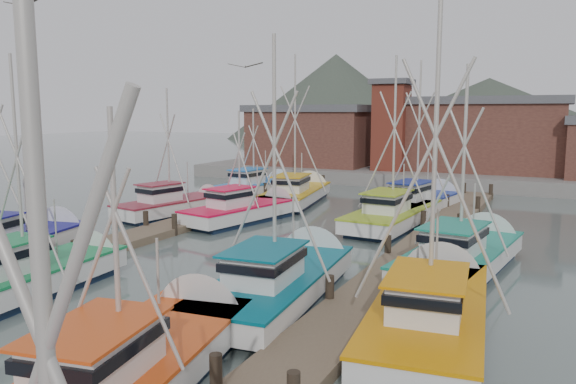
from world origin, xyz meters
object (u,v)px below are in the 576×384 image
at_px(boat_1, 139,363).
at_px(lookout_tower, 391,124).
at_px(boat_8, 247,210).
at_px(boat_12, 298,193).
at_px(boat_4, 40,274).

bearing_deg(boat_1, lookout_tower, 87.83).
height_order(boat_8, boat_12, boat_12).
xyz_separation_m(boat_1, boat_4, (-8.46, 4.20, 0.01)).
relative_size(boat_4, boat_12, 0.81).
xyz_separation_m(boat_8, boat_12, (-0.24, 7.81, 0.02)).
bearing_deg(boat_8, boat_4, -78.38).
height_order(lookout_tower, boat_12, boat_12).
relative_size(boat_1, boat_12, 0.85).
xyz_separation_m(boat_4, boat_12, (-0.24, 23.22, 0.01)).
relative_size(lookout_tower, boat_4, 0.90).
bearing_deg(lookout_tower, boat_12, -100.46).
bearing_deg(boat_4, boat_12, 86.34).
relative_size(lookout_tower, boat_1, 0.85).
bearing_deg(lookout_tower, boat_8, -96.29).
height_order(boat_1, boat_12, boat_12).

